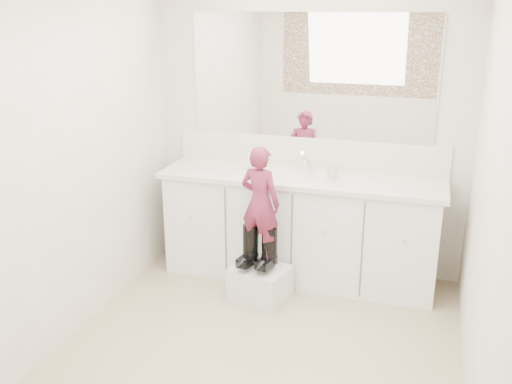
% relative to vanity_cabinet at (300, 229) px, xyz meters
% --- Properties ---
extents(floor, '(3.00, 3.00, 0.00)m').
position_rel_vanity_cabinet_xyz_m(floor, '(0.00, -1.23, -0.42)').
color(floor, '#8B7C5B').
rests_on(floor, ground).
extents(wall_back, '(2.60, 0.00, 2.60)m').
position_rel_vanity_cabinet_xyz_m(wall_back, '(0.00, 0.27, 0.77)').
color(wall_back, beige).
rests_on(wall_back, floor).
extents(wall_front, '(2.60, 0.00, 2.60)m').
position_rel_vanity_cabinet_xyz_m(wall_front, '(0.00, -2.73, 0.77)').
color(wall_front, beige).
rests_on(wall_front, floor).
extents(wall_left, '(0.00, 3.00, 3.00)m').
position_rel_vanity_cabinet_xyz_m(wall_left, '(-1.30, -1.23, 0.78)').
color(wall_left, beige).
rests_on(wall_left, floor).
extents(wall_right, '(0.00, 3.00, 3.00)m').
position_rel_vanity_cabinet_xyz_m(wall_right, '(1.30, -1.23, 0.78)').
color(wall_right, beige).
rests_on(wall_right, floor).
extents(vanity_cabinet, '(2.20, 0.55, 0.85)m').
position_rel_vanity_cabinet_xyz_m(vanity_cabinet, '(0.00, 0.00, 0.00)').
color(vanity_cabinet, silver).
rests_on(vanity_cabinet, floor).
extents(countertop, '(2.28, 0.58, 0.04)m').
position_rel_vanity_cabinet_xyz_m(countertop, '(0.00, -0.01, 0.45)').
color(countertop, beige).
rests_on(countertop, vanity_cabinet).
extents(backsplash, '(2.28, 0.03, 0.25)m').
position_rel_vanity_cabinet_xyz_m(backsplash, '(0.00, 0.26, 0.59)').
color(backsplash, beige).
rests_on(backsplash, countertop).
extents(mirror, '(2.00, 0.02, 1.00)m').
position_rel_vanity_cabinet_xyz_m(mirror, '(0.00, 0.26, 1.22)').
color(mirror, white).
rests_on(mirror, wall_back).
extents(dot_panel, '(2.00, 0.01, 1.20)m').
position_rel_vanity_cabinet_xyz_m(dot_panel, '(0.00, -2.71, 1.22)').
color(dot_panel, '#472819').
rests_on(dot_panel, wall_front).
extents(faucet, '(0.08, 0.08, 0.10)m').
position_rel_vanity_cabinet_xyz_m(faucet, '(0.00, 0.15, 0.52)').
color(faucet, silver).
rests_on(faucet, countertop).
extents(cup, '(0.14, 0.14, 0.10)m').
position_rel_vanity_cabinet_xyz_m(cup, '(0.26, -0.00, 0.52)').
color(cup, beige).
rests_on(cup, countertop).
extents(soap_bottle, '(0.10, 0.10, 0.17)m').
position_rel_vanity_cabinet_xyz_m(soap_bottle, '(-0.46, 0.05, 0.55)').
color(soap_bottle, silver).
rests_on(soap_bottle, countertop).
extents(step_stool, '(0.48, 0.43, 0.26)m').
position_rel_vanity_cabinet_xyz_m(step_stool, '(-0.20, -0.48, -0.29)').
color(step_stool, silver).
rests_on(step_stool, floor).
extents(boot_left, '(0.18, 0.25, 0.34)m').
position_rel_vanity_cabinet_xyz_m(boot_left, '(-0.27, -0.48, 0.01)').
color(boot_left, black).
rests_on(boot_left, step_stool).
extents(boot_right, '(0.18, 0.25, 0.34)m').
position_rel_vanity_cabinet_xyz_m(boot_right, '(-0.12, -0.48, 0.01)').
color(boot_right, black).
rests_on(boot_right, step_stool).
extents(toddler, '(0.35, 0.27, 0.87)m').
position_rel_vanity_cabinet_xyz_m(toddler, '(-0.20, -0.48, 0.37)').
color(toddler, '#A8335A').
rests_on(toddler, step_stool).
extents(toothbrush, '(0.13, 0.04, 0.06)m').
position_rel_vanity_cabinet_xyz_m(toothbrush, '(-0.13, -0.48, 0.49)').
color(toothbrush, '#F8608D').
rests_on(toothbrush, toddler).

